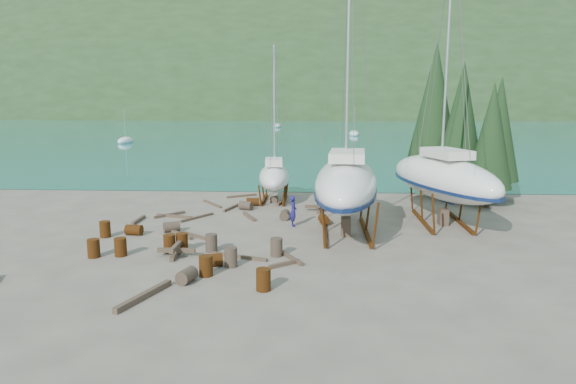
{
  "coord_description": "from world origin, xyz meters",
  "views": [
    {
      "loc": [
        2.14,
        -25.35,
        7.37
      ],
      "look_at": [
        0.63,
        3.0,
        2.21
      ],
      "focal_mm": 32.0,
      "sensor_mm": 36.0,
      "label": 1
    }
  ],
  "objects_px": {
    "worker": "(293,211)",
    "large_sailboat_near": "(346,182)",
    "large_sailboat_far": "(443,177)",
    "small_sailboat_shore": "(274,176)"
  },
  "relations": [
    {
      "from": "large_sailboat_far",
      "to": "large_sailboat_near",
      "type": "bearing_deg",
      "value": -172.43
    },
    {
      "from": "worker",
      "to": "large_sailboat_near",
      "type": "bearing_deg",
      "value": -126.03
    },
    {
      "from": "large_sailboat_near",
      "to": "large_sailboat_far",
      "type": "height_order",
      "value": "large_sailboat_near"
    },
    {
      "from": "large_sailboat_near",
      "to": "small_sailboat_shore",
      "type": "distance_m",
      "value": 10.05
    },
    {
      "from": "large_sailboat_near",
      "to": "small_sailboat_shore",
      "type": "xyz_separation_m",
      "value": [
        -4.67,
        8.84,
        -1.03
      ]
    },
    {
      "from": "small_sailboat_shore",
      "to": "worker",
      "type": "xyz_separation_m",
      "value": [
        1.7,
        -7.41,
        -0.93
      ]
    },
    {
      "from": "large_sailboat_far",
      "to": "small_sailboat_shore",
      "type": "bearing_deg",
      "value": 132.71
    },
    {
      "from": "large_sailboat_near",
      "to": "worker",
      "type": "relative_size",
      "value": 9.89
    },
    {
      "from": "worker",
      "to": "small_sailboat_shore",
      "type": "bearing_deg",
      "value": 2.76
    },
    {
      "from": "large_sailboat_near",
      "to": "small_sailboat_shore",
      "type": "height_order",
      "value": "large_sailboat_near"
    }
  ]
}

